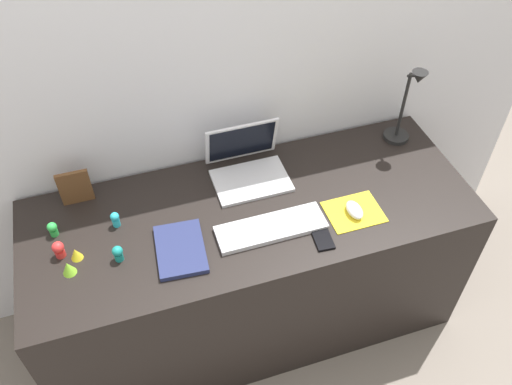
# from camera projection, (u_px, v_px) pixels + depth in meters

# --- Properties ---
(ground_plane) EXTENTS (6.00, 6.00, 0.00)m
(ground_plane) POSITION_uv_depth(u_px,v_px,m) (252.00, 313.00, 2.59)
(ground_plane) COLOR slate
(back_wall) EXTENTS (2.95, 0.05, 1.69)m
(back_wall) POSITION_uv_depth(u_px,v_px,m) (224.00, 130.00, 2.23)
(back_wall) COLOR silver
(back_wall) RESTS_ON ground_plane
(desk) EXTENTS (1.75, 0.67, 0.74)m
(desk) POSITION_uv_depth(u_px,v_px,m) (252.00, 267.00, 2.33)
(desk) COLOR black
(desk) RESTS_ON ground_plane
(laptop) EXTENTS (0.30, 0.26, 0.21)m
(laptop) POSITION_uv_depth(u_px,v_px,m) (247.00, 163.00, 2.17)
(laptop) COLOR silver
(laptop) RESTS_ON desk
(keyboard) EXTENTS (0.41, 0.13, 0.02)m
(keyboard) POSITION_uv_depth(u_px,v_px,m) (271.00, 228.00, 1.98)
(keyboard) COLOR silver
(keyboard) RESTS_ON desk
(mousepad) EXTENTS (0.21, 0.17, 0.00)m
(mousepad) POSITION_uv_depth(u_px,v_px,m) (354.00, 212.00, 2.05)
(mousepad) COLOR yellow
(mousepad) RESTS_ON desk
(mouse) EXTENTS (0.06, 0.10, 0.03)m
(mouse) POSITION_uv_depth(u_px,v_px,m) (354.00, 210.00, 2.03)
(mouse) COLOR silver
(mouse) RESTS_ON mousepad
(cell_phone) EXTENTS (0.07, 0.13, 0.01)m
(cell_phone) POSITION_uv_depth(u_px,v_px,m) (322.00, 236.00, 1.96)
(cell_phone) COLOR black
(cell_phone) RESTS_ON desk
(desk_lamp) EXTENTS (0.11, 0.14, 0.37)m
(desk_lamp) POSITION_uv_depth(u_px,v_px,m) (406.00, 108.00, 2.22)
(desk_lamp) COLOR black
(desk_lamp) RESTS_ON desk
(notebook_pad) EXTENTS (0.19, 0.25, 0.02)m
(notebook_pad) POSITION_uv_depth(u_px,v_px,m) (180.00, 249.00, 1.91)
(notebook_pad) COLOR navy
(notebook_pad) RESTS_ON desk
(picture_frame) EXTENTS (0.12, 0.02, 0.15)m
(picture_frame) POSITION_uv_depth(u_px,v_px,m) (75.00, 187.00, 2.04)
(picture_frame) COLOR brown
(picture_frame) RESTS_ON desk
(toy_figurine_teal) EXTENTS (0.04, 0.04, 0.06)m
(toy_figurine_teal) POSITION_uv_depth(u_px,v_px,m) (118.00, 253.00, 1.87)
(toy_figurine_teal) COLOR teal
(toy_figurine_teal) RESTS_ON desk
(toy_figurine_yellow) EXTENTS (0.04, 0.04, 0.05)m
(toy_figurine_yellow) POSITION_uv_depth(u_px,v_px,m) (76.00, 254.00, 1.88)
(toy_figurine_yellow) COLOR yellow
(toy_figurine_yellow) RESTS_ON desk
(toy_figurine_red) EXTENTS (0.04, 0.04, 0.07)m
(toy_figurine_red) POSITION_uv_depth(u_px,v_px,m) (59.00, 250.00, 1.88)
(toy_figurine_red) COLOR red
(toy_figurine_red) RESTS_ON desk
(toy_figurine_cyan) EXTENTS (0.03, 0.03, 0.06)m
(toy_figurine_cyan) POSITION_uv_depth(u_px,v_px,m) (115.00, 219.00, 1.98)
(toy_figurine_cyan) COLOR #28B7CC
(toy_figurine_cyan) RESTS_ON desk
(toy_figurine_green) EXTENTS (0.04, 0.04, 0.06)m
(toy_figurine_green) POSITION_uv_depth(u_px,v_px,m) (53.00, 229.00, 1.95)
(toy_figurine_green) COLOR green
(toy_figurine_green) RESTS_ON desk
(toy_figurine_lime) EXTENTS (0.05, 0.05, 0.05)m
(toy_figurine_lime) POSITION_uv_depth(u_px,v_px,m) (68.00, 268.00, 1.84)
(toy_figurine_lime) COLOR #8CDB33
(toy_figurine_lime) RESTS_ON desk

